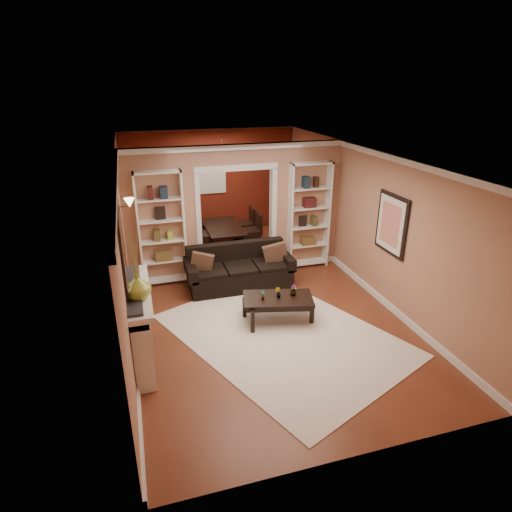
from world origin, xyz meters
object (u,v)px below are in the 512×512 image
object	(u,v)px
coffee_table	(278,309)
dining_table	(224,237)
sofa	(239,267)
fireplace	(142,325)
bookshelf_right	(309,216)
bookshelf_left	(162,230)

from	to	relation	value
coffee_table	dining_table	distance (m)	3.69
sofa	coffee_table	distance (m)	1.51
coffee_table	fireplace	xyz separation A→B (m)	(-2.25, -0.48, 0.36)
coffee_table	bookshelf_right	xyz separation A→B (m)	(1.39, 2.05, 0.93)
bookshelf_left	sofa	bearing A→B (deg)	-22.41
bookshelf_left	fireplace	distance (m)	2.65
sofa	bookshelf_right	size ratio (longest dim) A/B	0.92
bookshelf_left	dining_table	size ratio (longest dim) A/B	1.49
sofa	bookshelf_left	size ratio (longest dim) A/B	0.92
dining_table	fireplace	bearing A→B (deg)	152.88
bookshelf_right	dining_table	size ratio (longest dim) A/B	1.49
sofa	bookshelf_right	bearing A→B (deg)	18.91
sofa	dining_table	distance (m)	2.23
bookshelf_right	dining_table	world-z (taller)	bookshelf_right
bookshelf_left	dining_table	world-z (taller)	bookshelf_left
coffee_table	fireplace	distance (m)	2.33
fireplace	sofa	bearing A→B (deg)	45.05
fireplace	dining_table	xyz separation A→B (m)	(2.13, 4.17, -0.31)
sofa	bookshelf_right	xyz separation A→B (m)	(1.69, 0.58, 0.74)
coffee_table	dining_table	xyz separation A→B (m)	(-0.11, 3.69, 0.05)
sofa	dining_table	bearing A→B (deg)	85.17
sofa	bookshelf_right	world-z (taller)	bookshelf_right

